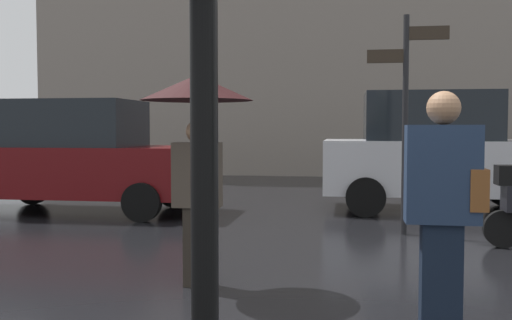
{
  "coord_description": "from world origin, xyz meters",
  "views": [
    {
      "loc": [
        0.03,
        -2.91,
        1.46
      ],
      "look_at": [
        -1.33,
        5.88,
        0.98
      ],
      "focal_mm": 41.36,
      "sensor_mm": 36.0,
      "label": 1
    }
  ],
  "objects": [
    {
      "name": "pedestrian_with_bag",
      "position": [
        0.68,
        1.19,
        0.97
      ],
      "size": [
        0.52,
        0.24,
        1.71
      ],
      "rotation": [
        0.0,
        0.0,
        6.28
      ],
      "color": "black",
      "rests_on": "ground"
    },
    {
      "name": "parked_car_left",
      "position": [
        1.58,
        7.75,
        1.04
      ],
      "size": [
        4.01,
        1.98,
        2.08
      ],
      "rotation": [
        0.0,
        0.0,
        3.01
      ],
      "color": "silver",
      "rests_on": "ground"
    },
    {
      "name": "pedestrian_with_umbrella",
      "position": [
        -1.33,
        2.33,
        1.58
      ],
      "size": [
        1.03,
        1.03,
        1.94
      ],
      "rotation": [
        0.0,
        0.0,
        0.72
      ],
      "color": "#2A241E",
      "rests_on": "ground"
    },
    {
      "name": "parked_car_right",
      "position": [
        -4.59,
        6.67,
        0.97
      ],
      "size": [
        4.31,
        1.92,
        1.93
      ],
      "rotation": [
        0.0,
        0.0,
        3.16
      ],
      "color": "#590C0F",
      "rests_on": "ground"
    },
    {
      "name": "street_signpost",
      "position": [
        0.81,
        5.32,
        1.81
      ],
      "size": [
        1.08,
        0.08,
        2.98
      ],
      "color": "black",
      "rests_on": "ground"
    }
  ]
}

